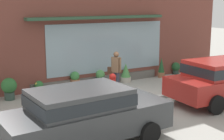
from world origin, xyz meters
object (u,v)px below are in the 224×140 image
at_px(parked_car_dark_gray, 85,113).
at_px(potted_plant_near_hydrant, 39,87).
at_px(fire_hydrant, 113,86).
at_px(pedestrian_with_handbag, 116,69).
at_px(potted_plant_corner_tall, 126,73).
at_px(potted_plant_low_front, 75,80).
at_px(parked_car_red, 224,78).
at_px(potted_plant_by_entrance, 161,68).
at_px(potted_plant_window_left, 9,87).
at_px(potted_plant_doorstep, 100,78).
at_px(potted_plant_window_center, 176,68).

relative_size(parked_car_dark_gray, potted_plant_near_hydrant, 8.22).
distance_m(fire_hydrant, pedestrian_with_handbag, 0.97).
relative_size(parked_car_dark_gray, potted_plant_corner_tall, 5.16).
bearing_deg(potted_plant_corner_tall, potted_plant_near_hydrant, -179.54).
relative_size(potted_plant_low_front, potted_plant_corner_tall, 0.84).
bearing_deg(parked_car_red, potted_plant_by_entrance, 83.95).
height_order(potted_plant_window_left, potted_plant_doorstep, potted_plant_window_left).
bearing_deg(parked_car_red, pedestrian_with_handbag, 132.44).
bearing_deg(pedestrian_with_handbag, potted_plant_near_hydrant, 35.14).
bearing_deg(parked_car_red, potted_plant_window_left, 149.73).
xyz_separation_m(pedestrian_with_handbag, parked_car_red, (2.74, -3.17, -0.07)).
relative_size(potted_plant_by_entrance, potted_plant_window_left, 1.15).
xyz_separation_m(potted_plant_corner_tall, potted_plant_near_hydrant, (-4.15, -0.03, -0.13)).
bearing_deg(potted_plant_doorstep, pedestrian_with_handbag, -85.91).
xyz_separation_m(potted_plant_by_entrance, potted_plant_window_left, (-7.39, -0.16, 0.01)).
distance_m(potted_plant_window_left, potted_plant_near_hydrant, 1.25).
height_order(fire_hydrant, potted_plant_doorstep, fire_hydrant).
bearing_deg(potted_plant_window_center, potted_plant_corner_tall, -176.92).
height_order(pedestrian_with_handbag, potted_plant_near_hydrant, pedestrian_with_handbag).
distance_m(potted_plant_near_hydrant, potted_plant_doorstep, 2.76).
xyz_separation_m(potted_plant_window_left, potted_plant_doorstep, (3.98, 0.12, -0.12)).
distance_m(parked_car_dark_gray, potted_plant_low_front, 5.93).
relative_size(potted_plant_low_front, potted_plant_doorstep, 1.00).
bearing_deg(potted_plant_doorstep, potted_plant_by_entrance, 0.56).
distance_m(potted_plant_corner_tall, potted_plant_near_hydrant, 4.15).
bearing_deg(potted_plant_low_front, parked_car_red, -49.36).
bearing_deg(fire_hydrant, potted_plant_window_left, 154.30).
height_order(fire_hydrant, potted_plant_low_front, fire_hydrant).
distance_m(parked_car_red, potted_plant_corner_tall, 4.72).
bearing_deg(potted_plant_near_hydrant, pedestrian_with_handbag, -24.03).
bearing_deg(potted_plant_low_front, fire_hydrant, -71.81).
xyz_separation_m(fire_hydrant, parked_car_red, (3.26, -2.53, 0.43)).
bearing_deg(parked_car_red, fire_hydrant, 143.84).
height_order(fire_hydrant, parked_car_dark_gray, parked_car_dark_gray).
bearing_deg(potted_plant_by_entrance, potted_plant_corner_tall, 177.69).
distance_m(parked_car_red, potted_plant_doorstep, 5.22).
distance_m(potted_plant_low_front, potted_plant_window_left, 2.89).
bearing_deg(parked_car_dark_gray, pedestrian_with_handbag, 47.50).
bearing_deg(pedestrian_with_handbag, potted_plant_doorstep, -26.74).
height_order(potted_plant_low_front, potted_plant_window_left, potted_plant_window_left).
xyz_separation_m(parked_car_dark_gray, potted_plant_window_left, (-0.72, 5.15, -0.38)).
height_order(potted_plant_corner_tall, potted_plant_doorstep, potted_plant_corner_tall).
xyz_separation_m(potted_plant_by_entrance, potted_plant_near_hydrant, (-6.17, 0.05, -0.18)).
bearing_deg(fire_hydrant, parked_car_red, -37.78).
xyz_separation_m(fire_hydrant, parked_car_dark_gray, (-2.83, -3.44, 0.39)).
bearing_deg(pedestrian_with_handbag, potted_plant_window_left, 44.54).
distance_m(parked_car_dark_gray, potted_plant_corner_tall, 7.14).
distance_m(pedestrian_with_handbag, potted_plant_near_hydrant, 3.18).
bearing_deg(pedestrian_with_handbag, parked_car_dark_gray, 109.86).
bearing_deg(potted_plant_low_front, pedestrian_with_handbag, -49.77).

